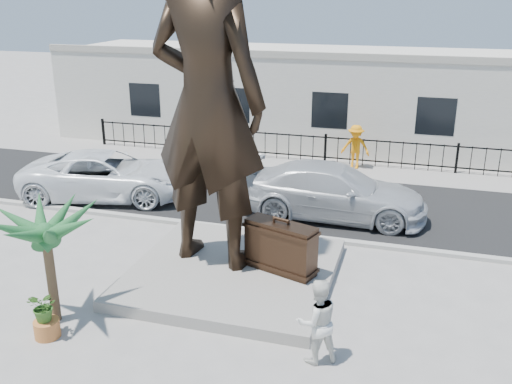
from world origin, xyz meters
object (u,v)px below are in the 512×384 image
statue (207,104)px  suitcase (281,247)px  car_white (106,175)px  tourist (317,321)px

statue → suitcase: bearing=-176.9°
suitcase → car_white: car_white is taller
statue → car_white: 8.02m
statue → tourist: statue is taller
suitcase → car_white: 8.85m
tourist → car_white: size_ratio=0.30×
tourist → car_white: (-9.21, 7.54, -0.07)m
car_white → statue: bearing=-139.8°
suitcase → tourist: tourist is taller
suitcase → tourist: size_ratio=1.03×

